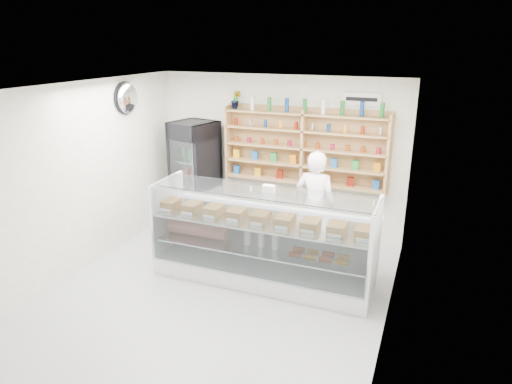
% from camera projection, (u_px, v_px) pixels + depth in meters
% --- Properties ---
extents(room, '(5.00, 5.00, 5.00)m').
position_uv_depth(room, '(216.00, 197.00, 5.94)').
color(room, '#B6B7BC').
rests_on(room, ground).
extents(display_counter, '(3.18, 0.95, 1.38)m').
position_uv_depth(display_counter, '(263.00, 255.00, 6.63)').
color(display_counter, white).
rests_on(display_counter, floor).
extents(shop_worker, '(0.66, 0.45, 1.76)m').
position_uv_depth(shop_worker, '(315.00, 205.00, 7.16)').
color(shop_worker, white).
rests_on(shop_worker, floor).
extents(drinks_cooler, '(0.86, 0.84, 1.98)m').
position_uv_depth(drinks_cooler, '(195.00, 175.00, 8.35)').
color(drinks_cooler, black).
rests_on(drinks_cooler, floor).
extents(wall_shelving, '(2.84, 0.28, 1.33)m').
position_uv_depth(wall_shelving, '(303.00, 148.00, 7.77)').
color(wall_shelving, '#AB7F50').
rests_on(wall_shelving, back_wall).
extents(potted_plant, '(0.21, 0.19, 0.33)m').
position_uv_depth(potted_plant, '(236.00, 100.00, 7.96)').
color(potted_plant, '#1E6626').
rests_on(potted_plant, wall_shelving).
extents(security_mirror, '(0.15, 0.50, 0.50)m').
position_uv_depth(security_mirror, '(128.00, 98.00, 7.43)').
color(security_mirror, silver).
rests_on(security_mirror, left_wall).
extents(wall_sign, '(0.62, 0.03, 0.20)m').
position_uv_depth(wall_sign, '(362.00, 99.00, 7.30)').
color(wall_sign, white).
rests_on(wall_sign, back_wall).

